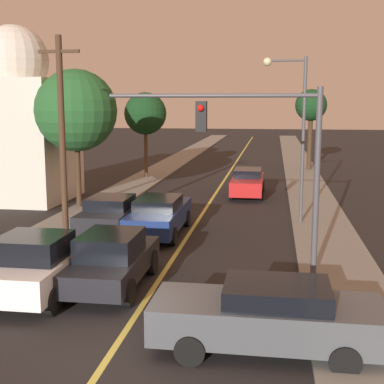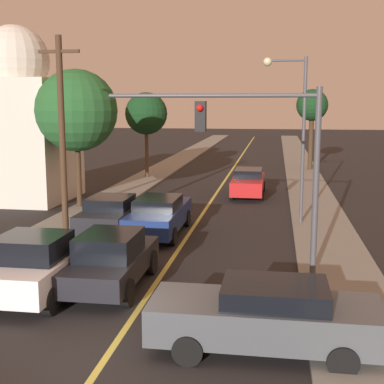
{
  "view_description": "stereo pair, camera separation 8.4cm",
  "coord_description": "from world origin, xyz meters",
  "px_view_note": "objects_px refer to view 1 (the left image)",
  "views": [
    {
      "loc": [
        3.29,
        -10.04,
        5.23
      ],
      "look_at": [
        0.0,
        11.45,
        1.6
      ],
      "focal_mm": 50.0,
      "sensor_mm": 36.0,
      "label": 1
    },
    {
      "loc": [
        3.37,
        -10.02,
        5.23
      ],
      "look_at": [
        0.0,
        11.45,
        1.6
      ],
      "focal_mm": 50.0,
      "sensor_mm": 36.0,
      "label": 2
    }
  ],
  "objects_px": {
    "car_near_lane_front": "(112,260)",
    "traffic_signal_mast": "(262,145)",
    "streetlamp_right": "(294,118)",
    "tree_left_near": "(76,111)",
    "tree_right_near": "(311,106)",
    "utility_pole_left": "(62,133)",
    "car_far_oncoming": "(248,182)",
    "car_outer_lane_front": "(36,266)",
    "domed_building_left": "(17,124)",
    "car_outer_lane_second": "(112,215)",
    "car_crossing_right": "(269,316)",
    "tree_left_far": "(145,114)",
    "car_near_lane_second": "(159,215)"
  },
  "relations": [
    {
      "from": "car_near_lane_front",
      "to": "car_near_lane_second",
      "type": "height_order",
      "value": "car_near_lane_front"
    },
    {
      "from": "car_near_lane_second",
      "to": "utility_pole_left",
      "type": "bearing_deg",
      "value": -166.45
    },
    {
      "from": "car_crossing_right",
      "to": "traffic_signal_mast",
      "type": "height_order",
      "value": "traffic_signal_mast"
    },
    {
      "from": "streetlamp_right",
      "to": "tree_right_near",
      "type": "distance_m",
      "value": 19.36
    },
    {
      "from": "domed_building_left",
      "to": "traffic_signal_mast",
      "type": "bearing_deg",
      "value": -40.16
    },
    {
      "from": "car_outer_lane_front",
      "to": "tree_left_far",
      "type": "bearing_deg",
      "value": 96.19
    },
    {
      "from": "car_outer_lane_second",
      "to": "car_far_oncoming",
      "type": "distance_m",
      "value": 11.31
    },
    {
      "from": "car_outer_lane_second",
      "to": "domed_building_left",
      "type": "xyz_separation_m",
      "value": [
        -7.32,
        7.05,
        3.26
      ]
    },
    {
      "from": "car_near_lane_front",
      "to": "tree_left_far",
      "type": "height_order",
      "value": "tree_left_far"
    },
    {
      "from": "car_crossing_right",
      "to": "tree_right_near",
      "type": "height_order",
      "value": "tree_right_near"
    },
    {
      "from": "car_far_oncoming",
      "to": "streetlamp_right",
      "type": "height_order",
      "value": "streetlamp_right"
    },
    {
      "from": "car_near_lane_second",
      "to": "domed_building_left",
      "type": "bearing_deg",
      "value": 144.29
    },
    {
      "from": "car_outer_lane_second",
      "to": "utility_pole_left",
      "type": "xyz_separation_m",
      "value": [
        -1.77,
        -0.4,
        3.25
      ]
    },
    {
      "from": "car_outer_lane_front",
      "to": "tree_left_near",
      "type": "height_order",
      "value": "tree_left_near"
    },
    {
      "from": "car_outer_lane_front",
      "to": "tree_left_near",
      "type": "bearing_deg",
      "value": 105.27
    },
    {
      "from": "car_far_oncoming",
      "to": "domed_building_left",
      "type": "distance_m",
      "value": 13.02
    },
    {
      "from": "car_outer_lane_second",
      "to": "tree_right_near",
      "type": "xyz_separation_m",
      "value": [
        9.04,
        22.29,
        4.12
      ]
    },
    {
      "from": "car_outer_lane_second",
      "to": "utility_pole_left",
      "type": "distance_m",
      "value": 3.72
    },
    {
      "from": "car_outer_lane_second",
      "to": "car_near_lane_second",
      "type": "bearing_deg",
      "value": 14.36
    },
    {
      "from": "car_near_lane_front",
      "to": "streetlamp_right",
      "type": "bearing_deg",
      "value": 59.47
    },
    {
      "from": "traffic_signal_mast",
      "to": "tree_left_far",
      "type": "relative_size",
      "value": 1.08
    },
    {
      "from": "utility_pole_left",
      "to": "domed_building_left",
      "type": "height_order",
      "value": "domed_building_left"
    },
    {
      "from": "domed_building_left",
      "to": "utility_pole_left",
      "type": "bearing_deg",
      "value": -53.27
    },
    {
      "from": "domed_building_left",
      "to": "car_far_oncoming",
      "type": "bearing_deg",
      "value": 14.51
    },
    {
      "from": "tree_right_near",
      "to": "car_outer_lane_second",
      "type": "bearing_deg",
      "value": -112.07
    },
    {
      "from": "streetlamp_right",
      "to": "tree_right_near",
      "type": "xyz_separation_m",
      "value": [
        1.95,
        19.26,
        0.34
      ]
    },
    {
      "from": "car_outer_lane_second",
      "to": "domed_building_left",
      "type": "distance_m",
      "value": 10.67
    },
    {
      "from": "car_crossing_right",
      "to": "tree_left_near",
      "type": "height_order",
      "value": "tree_left_near"
    },
    {
      "from": "tree_left_near",
      "to": "tree_right_near",
      "type": "xyz_separation_m",
      "value": [
        12.3,
        17.19,
        0.11
      ]
    },
    {
      "from": "tree_right_near",
      "to": "streetlamp_right",
      "type": "bearing_deg",
      "value": -95.78
    },
    {
      "from": "utility_pole_left",
      "to": "tree_left_near",
      "type": "height_order",
      "value": "utility_pole_left"
    },
    {
      "from": "car_outer_lane_front",
      "to": "tree_right_near",
      "type": "height_order",
      "value": "tree_right_near"
    },
    {
      "from": "car_outer_lane_front",
      "to": "streetlamp_right",
      "type": "xyz_separation_m",
      "value": [
        7.08,
        9.9,
        3.74
      ]
    },
    {
      "from": "car_outer_lane_second",
      "to": "car_crossing_right",
      "type": "relative_size",
      "value": 0.87
    },
    {
      "from": "car_outer_lane_front",
      "to": "car_outer_lane_second",
      "type": "height_order",
      "value": "car_outer_lane_front"
    },
    {
      "from": "streetlamp_right",
      "to": "tree_left_near",
      "type": "xyz_separation_m",
      "value": [
        -10.35,
        2.07,
        0.24
      ]
    },
    {
      "from": "car_near_lane_front",
      "to": "tree_right_near",
      "type": "height_order",
      "value": "tree_right_near"
    },
    {
      "from": "car_outer_lane_second",
      "to": "tree_left_near",
      "type": "xyz_separation_m",
      "value": [
        -3.27,
        5.1,
        4.01
      ]
    },
    {
      "from": "car_near_lane_front",
      "to": "tree_left_far",
      "type": "bearing_deg",
      "value": 101.11
    },
    {
      "from": "car_far_oncoming",
      "to": "streetlamp_right",
      "type": "xyz_separation_m",
      "value": [
        2.22,
        -7.18,
        3.83
      ]
    },
    {
      "from": "tree_left_near",
      "to": "traffic_signal_mast",
      "type": "bearing_deg",
      "value": -45.11
    },
    {
      "from": "car_near_lane_front",
      "to": "car_crossing_right",
      "type": "relative_size",
      "value": 0.91
    },
    {
      "from": "car_far_oncoming",
      "to": "traffic_signal_mast",
      "type": "distance_m",
      "value": 14.74
    },
    {
      "from": "tree_left_near",
      "to": "tree_right_near",
      "type": "distance_m",
      "value": 21.14
    },
    {
      "from": "tree_left_near",
      "to": "streetlamp_right",
      "type": "bearing_deg",
      "value": -11.32
    },
    {
      "from": "car_near_lane_front",
      "to": "traffic_signal_mast",
      "type": "relative_size",
      "value": 0.7
    },
    {
      "from": "tree_left_near",
      "to": "tree_right_near",
      "type": "bearing_deg",
      "value": 54.41
    },
    {
      "from": "car_outer_lane_second",
      "to": "domed_building_left",
      "type": "bearing_deg",
      "value": 136.09
    },
    {
      "from": "car_near_lane_front",
      "to": "car_far_oncoming",
      "type": "xyz_separation_m",
      "value": [
        3.04,
        16.08,
        -0.05
      ]
    },
    {
      "from": "car_far_oncoming",
      "to": "car_near_lane_front",
      "type": "bearing_deg",
      "value": 79.3
    }
  ]
}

